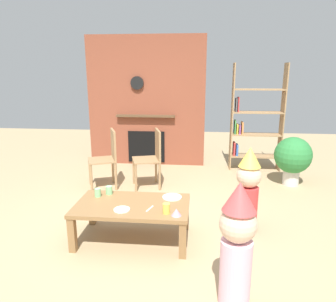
% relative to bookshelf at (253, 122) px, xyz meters
% --- Properties ---
extents(ground_plane, '(12.00, 12.00, 0.00)m').
position_rel_bookshelf_xyz_m(ground_plane, '(-1.48, -2.40, -0.87)').
color(ground_plane, tan).
extents(brick_fireplace_feature, '(2.20, 0.28, 2.40)m').
position_rel_bookshelf_xyz_m(brick_fireplace_feature, '(-1.96, 0.20, 0.32)').
color(brick_fireplace_feature, brown).
rests_on(brick_fireplace_feature, ground_plane).
extents(bookshelf, '(0.90, 0.28, 1.90)m').
position_rel_bookshelf_xyz_m(bookshelf, '(0.00, 0.00, 0.00)').
color(bookshelf, '#9E7A51').
rests_on(bookshelf, ground_plane).
extents(coffee_table, '(1.19, 0.68, 0.41)m').
position_rel_bookshelf_xyz_m(coffee_table, '(-1.65, -2.69, -0.52)').
color(coffee_table, olive).
rests_on(coffee_table, ground_plane).
extents(paper_cup_near_left, '(0.07, 0.07, 0.09)m').
position_rel_bookshelf_xyz_m(paper_cup_near_left, '(-2.06, -2.53, -0.42)').
color(paper_cup_near_left, '#8CD18C').
rests_on(paper_cup_near_left, coffee_table).
extents(paper_cup_near_right, '(0.07, 0.07, 0.10)m').
position_rel_bookshelf_xyz_m(paper_cup_near_right, '(-1.27, -2.88, -0.41)').
color(paper_cup_near_right, '#F2CC4C').
rests_on(paper_cup_near_right, coffee_table).
extents(paper_cup_center, '(0.07, 0.07, 0.09)m').
position_rel_bookshelf_xyz_m(paper_cup_center, '(-1.96, -2.45, -0.42)').
color(paper_cup_center, '#8CD18C').
rests_on(paper_cup_center, coffee_table).
extents(paper_plate_front, '(0.21, 0.21, 0.01)m').
position_rel_bookshelf_xyz_m(paper_plate_front, '(-1.24, -2.48, -0.46)').
color(paper_plate_front, white).
rests_on(paper_plate_front, coffee_table).
extents(paper_plate_rear, '(0.16, 0.16, 0.01)m').
position_rel_bookshelf_xyz_m(paper_plate_rear, '(-1.72, -2.85, -0.46)').
color(paper_plate_rear, white).
rests_on(paper_plate_rear, coffee_table).
extents(birthday_cake_slice, '(0.10, 0.10, 0.07)m').
position_rel_bookshelf_xyz_m(birthday_cake_slice, '(-1.16, -2.92, -0.43)').
color(birthday_cake_slice, pink).
rests_on(birthday_cake_slice, coffee_table).
extents(table_fork, '(0.06, 0.15, 0.01)m').
position_rel_bookshelf_xyz_m(table_fork, '(-1.44, -2.79, -0.46)').
color(table_fork, silver).
rests_on(table_fork, coffee_table).
extents(child_with_cone_hat, '(0.28, 0.28, 1.00)m').
position_rel_bookshelf_xyz_m(child_with_cone_hat, '(-0.67, -3.56, -0.34)').
color(child_with_cone_hat, '#EAB2C6').
rests_on(child_with_cone_hat, ground_plane).
extents(child_in_pink, '(0.27, 0.27, 0.97)m').
position_rel_bookshelf_xyz_m(child_in_pink, '(-0.41, -2.37, -0.36)').
color(child_in_pink, '#D13838').
rests_on(child_in_pink, ground_plane).
extents(dining_chair_left, '(0.52, 0.52, 0.90)m').
position_rel_bookshelf_xyz_m(dining_chair_left, '(-2.34, -1.17, -0.36)').
color(dining_chair_left, '#9E7A51').
rests_on(dining_chair_left, ground_plane).
extents(dining_chair_middle, '(0.50, 0.50, 0.90)m').
position_rel_bookshelf_xyz_m(dining_chair_middle, '(-1.67, -1.09, -0.36)').
color(dining_chair_middle, '#9E7A51').
rests_on(dining_chair_middle, ground_plane).
extents(potted_plant_tall, '(0.57, 0.57, 0.77)m').
position_rel_bookshelf_xyz_m(potted_plant_tall, '(0.51, -0.79, -0.41)').
color(potted_plant_tall, beige).
rests_on(potted_plant_tall, ground_plane).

